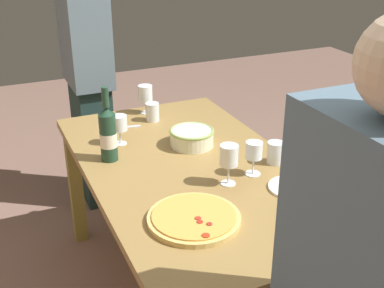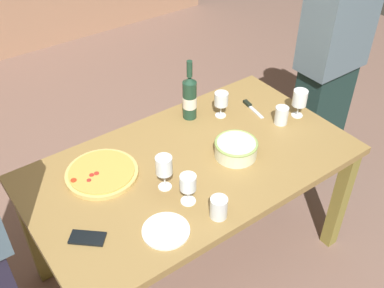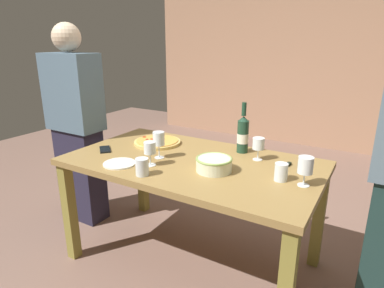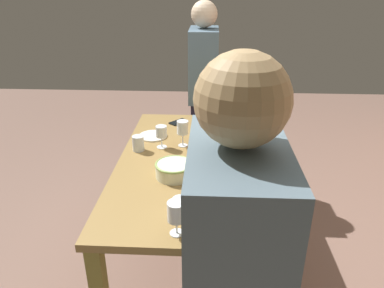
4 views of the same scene
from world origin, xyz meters
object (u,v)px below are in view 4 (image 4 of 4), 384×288
object	(u,v)px
serving_bowl	(174,169)
cup_ceramic	(180,208)
pizza_knife	(224,213)
wine_bottle	(248,158)
wine_glass_by_bottle	(176,213)
pizza	(219,133)
side_plate	(153,136)
wine_glass_far_left	(183,129)
wine_glass_far_right	(161,132)
person_host	(203,97)
wine_glass_near_pizza	(232,175)
cup_amber	(138,143)
cell_phone	(178,122)
dining_table	(192,173)

from	to	relation	value
serving_bowl	cup_ceramic	size ratio (longest dim) A/B	2.17
serving_bowl	pizza_knife	world-z (taller)	serving_bowl
wine_bottle	wine_glass_by_bottle	bearing A→B (deg)	-35.05
serving_bowl	wine_bottle	size ratio (longest dim) A/B	0.62
pizza	side_plate	world-z (taller)	pizza
pizza_knife	wine_glass_by_bottle	bearing A→B (deg)	-53.42
pizza	wine_glass_far_left	size ratio (longest dim) A/B	1.96
wine_glass_far_left	wine_glass_far_right	distance (m)	0.14
cup_ceramic	person_host	world-z (taller)	person_host
pizza_knife	person_host	bearing A→B (deg)	-175.21
person_host	cup_ceramic	bearing A→B (deg)	-0.12
wine_glass_near_pizza	wine_glass_far_right	size ratio (longest dim) A/B	0.97
cup_amber	cell_phone	bearing A→B (deg)	156.98
cup_amber	person_host	world-z (taller)	person_host
dining_table	cup_ceramic	world-z (taller)	cup_ceramic
wine_bottle	wine_glass_near_pizza	size ratio (longest dim) A/B	2.35
pizza	wine_glass_far_right	world-z (taller)	wine_glass_far_right
serving_bowl	wine_glass_by_bottle	xyz separation A→B (m)	(0.50, 0.06, 0.06)
wine_bottle	cell_phone	world-z (taller)	wine_bottle
wine_glass_by_bottle	dining_table	bearing A→B (deg)	177.59
person_host	serving_bowl	bearing A→B (deg)	-3.53
cup_amber	cell_phone	xyz separation A→B (m)	(-0.51, 0.21, -0.04)
cup_ceramic	pizza_knife	size ratio (longest dim) A/B	0.53
cup_ceramic	cell_phone	world-z (taller)	cup_ceramic
pizza	wine_glass_far_right	xyz separation A→B (m)	(0.23, -0.38, 0.10)
side_plate	pizza_knife	distance (m)	1.01
pizza	wine_bottle	size ratio (longest dim) A/B	0.99
pizza	person_host	distance (m)	0.73
pizza_knife	wine_glass_far_left	bearing A→B (deg)	-161.49
cup_amber	cup_ceramic	bearing A→B (deg)	25.22
pizza	cup_amber	bearing A→B (deg)	-61.71
cup_ceramic	side_plate	distance (m)	0.96
wine_glass_far_right	side_plate	distance (m)	0.22
serving_bowl	wine_glass_far_right	distance (m)	0.40
serving_bowl	wine_glass_far_left	distance (m)	0.42
dining_table	cup_ceramic	distance (m)	0.60
wine_bottle	cup_ceramic	xyz separation A→B (m)	(0.36, -0.34, -0.08)
pizza	serving_bowl	distance (m)	0.66
wine_bottle	wine_glass_far_left	world-z (taller)	wine_bottle
wine_glass_far_right	pizza_knife	xyz separation A→B (m)	(0.72, 0.39, -0.10)
serving_bowl	cup_amber	xyz separation A→B (m)	(-0.32, -0.26, 0.00)
wine_glass_near_pizza	side_plate	size ratio (longest dim) A/B	0.73
wine_glass_far_right	pizza_knife	distance (m)	0.82
wine_glass_far_right	cell_phone	distance (m)	0.47
pizza_knife	serving_bowl	bearing A→B (deg)	-141.99
side_plate	person_host	xyz separation A→B (m)	(-0.77, 0.33, 0.06)
wine_glass_near_pizza	pizza_knife	world-z (taller)	wine_glass_near_pizza
cup_ceramic	pizza_knife	distance (m)	0.21
cup_amber	side_plate	xyz separation A→B (m)	(-0.23, 0.06, -0.04)
serving_bowl	wine_glass_far_left	world-z (taller)	wine_glass_far_left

